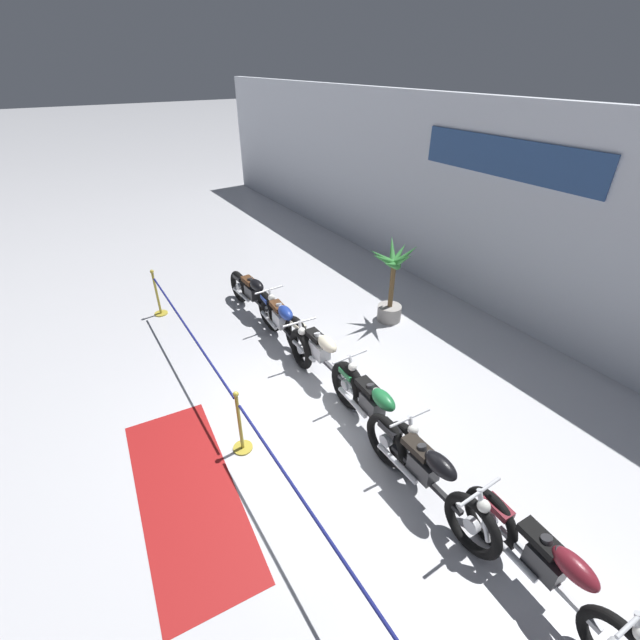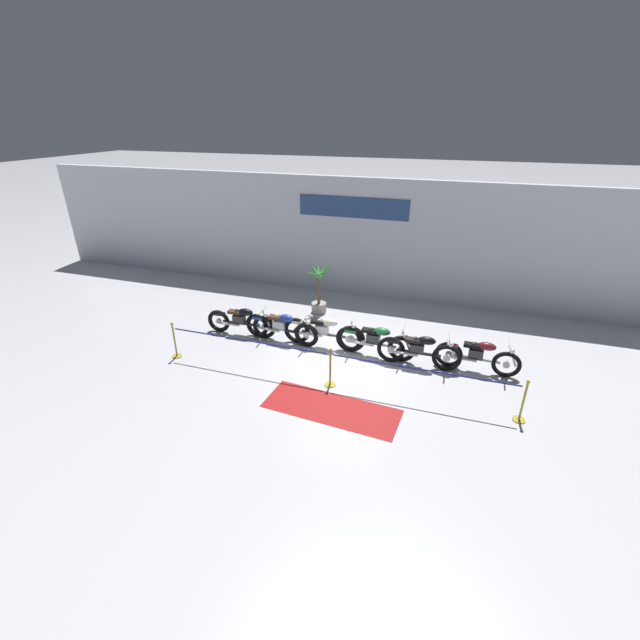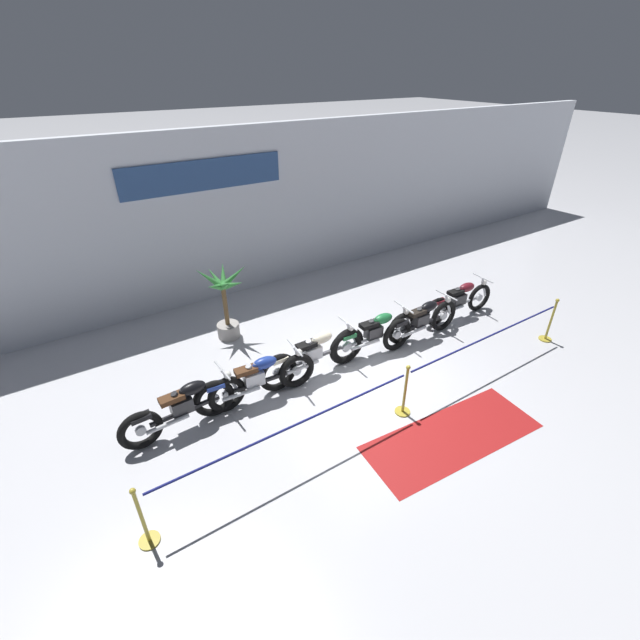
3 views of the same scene
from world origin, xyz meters
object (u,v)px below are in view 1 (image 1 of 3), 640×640
stanchion_mid_left (241,430)px  motorcycle_blue_1 (282,324)px  motorcycle_black_0 (254,296)px  motorcycle_maroon_5 (549,570)px  floor_banner (187,493)px  motorcycle_green_3 (374,410)px  motorcycle_cream_2 (321,355)px  potted_palm_left_of_row (392,282)px  stanchion_far_left (203,358)px  motorcycle_black_4 (426,474)px

stanchion_mid_left → motorcycle_blue_1: bearing=139.6°
motorcycle_black_0 → motorcycle_maroon_5: (6.80, 0.06, 0.01)m
floor_banner → motorcycle_green_3: bearing=84.8°
motorcycle_cream_2 → potted_palm_left_of_row: (-0.90, 2.26, 0.40)m
motorcycle_blue_1 → floor_banner: bearing=-48.4°
stanchion_mid_left → potted_palm_left_of_row: bearing=112.1°
motorcycle_blue_1 → motorcycle_green_3: 2.79m
potted_palm_left_of_row → floor_banner: bearing=-68.5°
motorcycle_cream_2 → floor_banner: bearing=-68.7°
motorcycle_maroon_5 → floor_banner: 4.17m
motorcycle_black_0 → floor_banner: bearing=-35.9°
motorcycle_black_0 → stanchion_far_left: size_ratio=0.25×
motorcycle_black_4 → potted_palm_left_of_row: size_ratio=1.25×
motorcycle_maroon_5 → floor_banner: size_ratio=0.69×
motorcycle_cream_2 → stanchion_far_left: size_ratio=0.27×
motorcycle_black_0 → motorcycle_black_4: size_ratio=1.01×
motorcycle_black_4 → floor_banner: bearing=-123.7°
motorcycle_black_4 → stanchion_mid_left: stanchion_mid_left is taller
motorcycle_green_3 → floor_banner: bearing=-99.7°
motorcycle_blue_1 → motorcycle_green_3: (2.79, 0.01, 0.01)m
motorcycle_black_0 → stanchion_mid_left: bearing=-27.5°
motorcycle_blue_1 → motorcycle_green_3: motorcycle_green_3 is taller
motorcycle_black_0 → floor_banner: size_ratio=0.71×
motorcycle_black_4 → motorcycle_maroon_5: motorcycle_black_4 is taller
motorcycle_green_3 → potted_palm_left_of_row: potted_palm_left_of_row is taller
motorcycle_maroon_5 → motorcycle_black_0: bearing=-179.5°
stanchion_mid_left → floor_banner: bearing=-71.3°
stanchion_far_left → motorcycle_blue_1: bearing=109.9°
motorcycle_blue_1 → motorcycle_black_4: size_ratio=1.07×
motorcycle_green_3 → potted_palm_left_of_row: bearing=136.1°
motorcycle_blue_1 → motorcycle_maroon_5: size_ratio=1.10×
motorcycle_blue_1 → stanchion_far_left: bearing=-70.1°
motorcycle_maroon_5 → stanchion_far_left: bearing=-159.7°
motorcycle_maroon_5 → stanchion_mid_left: (-3.45, -1.80, -0.11)m
motorcycle_blue_1 → floor_banner: motorcycle_blue_1 is taller
stanchion_mid_left → motorcycle_maroon_5: bearing=27.6°
stanchion_mid_left → motorcycle_black_0: bearing=152.5°
motorcycle_blue_1 → floor_banner: (2.34, -2.64, -0.46)m
potted_palm_left_of_row → stanchion_far_left: bearing=-86.6°
motorcycle_blue_1 → motorcycle_black_0: bearing=179.4°
motorcycle_black_0 → motorcycle_green_3: bearing=-0.0°
motorcycle_maroon_5 → potted_palm_left_of_row: (-5.09, 2.26, 0.42)m
motorcycle_cream_2 → stanchion_mid_left: 1.95m
stanchion_far_left → motorcycle_cream_2: bearing=69.8°
motorcycle_black_4 → potted_palm_left_of_row: (-3.61, 2.47, 0.41)m
motorcycle_cream_2 → stanchion_far_left: 1.93m
motorcycle_maroon_5 → stanchion_mid_left: size_ratio=2.04×
motorcycle_cream_2 → motorcycle_green_3: size_ratio=1.08×
potted_palm_left_of_row → stanchion_mid_left: potted_palm_left_of_row is taller
motorcycle_cream_2 → motorcycle_black_4: size_ratio=1.10×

